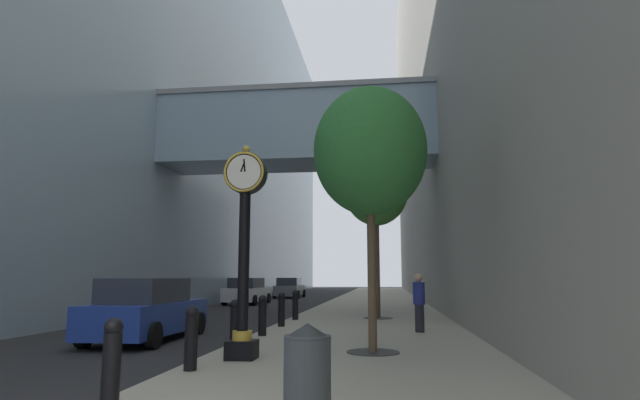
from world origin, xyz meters
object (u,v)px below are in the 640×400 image
object	(u,v)px
bollard_second	(191,336)
street_tree_near	(370,152)
bollard_nearest	(112,361)
trash_bin	(307,371)
bollard_sixth	(295,304)
car_white_mid	(247,291)
bollard_third	(235,323)
bollard_fourth	(263,314)
street_tree_mid_near	(376,189)
street_clock	(244,239)
car_grey_near	(290,288)
bollard_fifth	(282,308)
pedestrian_walking	(419,301)
car_blue_far	(147,310)

from	to	relation	value
bollard_second	street_tree_near	xyz separation A→B (m)	(3.00, 2.43, 3.71)
bollard_nearest	trash_bin	distance (m)	2.43
bollard_sixth	car_white_mid	distance (m)	13.58
bollard_sixth	car_white_mid	world-z (taller)	car_white_mid
bollard_third	bollard_fourth	bearing A→B (deg)	90.00
bollard_sixth	bollard_fourth	bearing A→B (deg)	-90.00
bollard_third	street_tree_mid_near	world-z (taller)	street_tree_mid_near
bollard_sixth	bollard_second	bearing A→B (deg)	-90.00
bollard_third	street_clock	bearing A→B (deg)	-67.90
street_clock	bollard_sixth	xyz separation A→B (m)	(-0.53, 9.00, -1.74)
bollard_sixth	bollard_nearest	bearing A→B (deg)	-90.00
street_clock	car_grey_near	distance (m)	31.77
bollard_fourth	bollard_fifth	bearing A→B (deg)	90.00
bollard_second	car_white_mid	bearing A→B (deg)	102.92
street_tree_mid_near	trash_bin	xyz separation A→B (m)	(-0.59, -14.07, -4.41)
bollard_fourth	pedestrian_walking	bearing A→B (deg)	18.01
street_tree_mid_near	street_tree_near	bearing A→B (deg)	-90.00
bollard_nearest	bollard_fifth	world-z (taller)	same
street_tree_mid_near	car_grey_near	world-z (taller)	street_tree_mid_near
bollard_third	street_tree_near	size ratio (longest dim) A/B	0.19
bollard_sixth	street_clock	bearing A→B (deg)	-86.63
bollard_fourth	street_tree_near	world-z (taller)	street_tree_near
bollard_second	bollard_fifth	xyz separation A→B (m)	(0.00, 7.70, 0.00)
bollard_nearest	street_tree_mid_near	distance (m)	14.80
street_clock	street_tree_mid_near	world-z (taller)	street_tree_mid_near
street_tree_near	trash_bin	xyz separation A→B (m)	(-0.59, -5.25, -3.73)
bollard_fourth	street_tree_near	distance (m)	5.49
bollard_second	bollard_sixth	size ratio (longest dim) A/B	1.00
bollard_sixth	street_tree_mid_near	world-z (taller)	street_tree_mid_near
street_clock	car_blue_far	world-z (taller)	street_clock
bollard_fourth	pedestrian_walking	xyz separation A→B (m)	(4.23, 1.38, 0.31)
bollard_sixth	car_white_mid	bearing A→B (deg)	112.66
trash_bin	pedestrian_walking	distance (m)	9.51
bollard_nearest	trash_bin	bearing A→B (deg)	-6.12
bollard_second	pedestrian_walking	bearing A→B (deg)	56.95
bollard_third	bollard_sixth	distance (m)	7.70
bollard_nearest	trash_bin	world-z (taller)	bollard_nearest
pedestrian_walking	trash_bin	bearing A→B (deg)	-101.04
street_clock	street_tree_near	xyz separation A→B (m)	(2.47, 1.17, 1.98)
car_grey_near	car_white_mid	bearing A→B (deg)	-94.96
bollard_nearest	bollard_sixth	distance (m)	12.83
bollard_fourth	street_tree_near	xyz separation A→B (m)	(3.00, -2.70, 3.71)
bollard_nearest	street_tree_near	world-z (taller)	street_tree_near
bollard_fourth	car_blue_far	xyz separation A→B (m)	(-3.09, -0.34, 0.11)
bollard_nearest	car_white_mid	xyz separation A→B (m)	(-5.23, 25.35, 0.09)
bollard_third	bollard_fifth	xyz separation A→B (m)	(0.00, 5.13, 0.00)
car_white_mid	street_tree_near	bearing A→B (deg)	-67.99
street_clock	car_white_mid	distance (m)	22.35
street_clock	car_blue_far	bearing A→B (deg)	135.76
pedestrian_walking	street_clock	bearing A→B (deg)	-125.23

